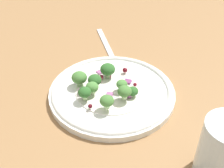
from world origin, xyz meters
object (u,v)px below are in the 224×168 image
broccoli_floret_0 (92,87)px  water_glass (224,151)px  fork (109,50)px  broccoli_floret_1 (125,92)px  plate (112,92)px  broccoli_floret_2 (122,84)px

broccoli_floret_0 → water_glass: water_glass is taller
fork → water_glass: size_ratio=1.63×
broccoli_floret_0 → fork: bearing=-164.6°
broccoli_floret_0 → water_glass: 24.25cm
broccoli_floret_1 → plate: bearing=-119.0°
fork → broccoli_floret_2: bearing=33.4°
broccoli_floret_2 → water_glass: (9.65, 18.80, 1.83)cm
broccoli_floret_2 → fork: bearing=-146.6°
plate → broccoli_floret_2: (-0.33, 1.80, 2.09)cm
broccoli_floret_1 → broccoli_floret_2: broccoli_floret_1 is taller
broccoli_floret_0 → fork: broccoli_floret_0 is taller
plate → broccoli_floret_0: size_ratio=10.15×
plate → fork: bearing=-152.7°
broccoli_floret_0 → broccoli_floret_1: size_ratio=0.91×
fork → water_glass: bearing=50.0°
plate → water_glass: size_ratio=2.44×
plate → fork: (-14.08, -7.27, -0.61)cm
broccoli_floret_1 → broccoli_floret_2: 2.60cm
broccoli_floret_0 → broccoli_floret_2: bearing=124.1°
fork → broccoli_floret_0: bearing=15.4°
broccoli_floret_1 → water_glass: (7.52, 17.37, 1.40)cm
broccoli_floret_0 → plate: bearing=135.4°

